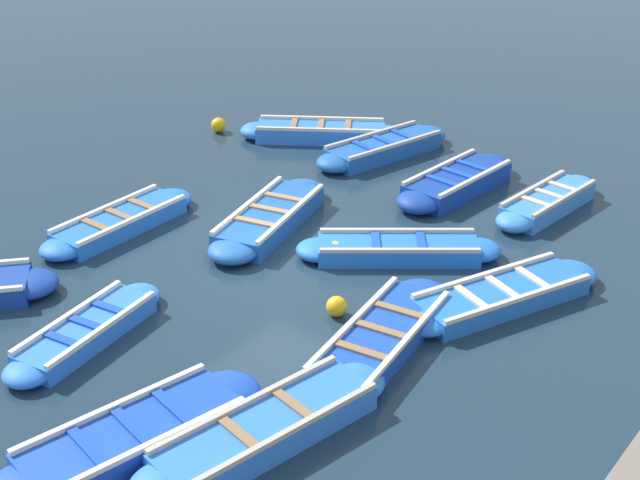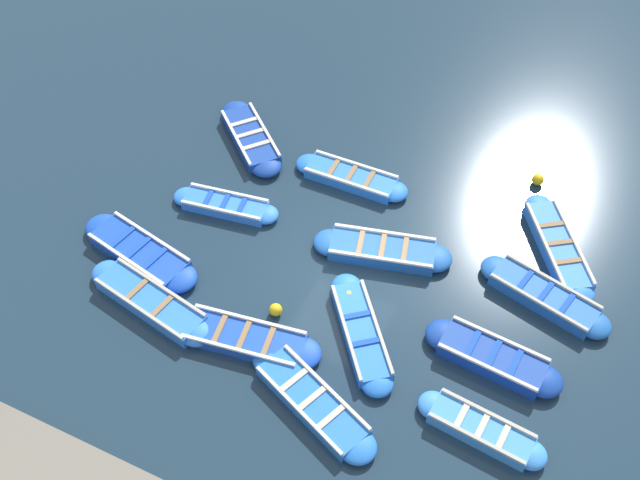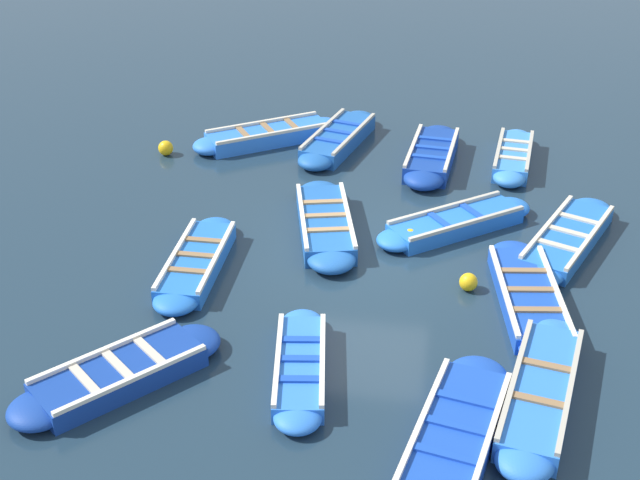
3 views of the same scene
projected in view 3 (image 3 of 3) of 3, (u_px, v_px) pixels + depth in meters
The scene contains 17 objects.
ground_plane at pixel (368, 254), 17.16m from camera, with size 120.00×120.00×0.00m, color #1C303F.
boat_tucked at pixel (268, 136), 21.73m from camera, with size 3.61×2.78×0.43m.
boat_mid_row at pixel (119, 374), 13.68m from camera, with size 3.05×3.26×0.40m.
boat_end_of_row at pixel (529, 297), 15.57m from camera, with size 1.45×3.97×0.37m.
boat_drifting at pixel (196, 263), 16.58m from camera, with size 0.88×3.46×0.38m.
boat_broadside at pixel (432, 156), 20.64m from camera, with size 1.19×3.49×0.46m.
boat_inner_gap at pixel (567, 239), 17.36m from camera, with size 2.29×3.87×0.37m.
boat_alongside at pixel (513, 157), 20.65m from camera, with size 1.02×3.11×0.42m.
boat_stern_in at pixel (325, 224), 17.84m from camera, with size 1.77×3.83×0.43m.
boat_near_quay at pixel (300, 367), 13.88m from camera, with size 1.16×3.17×0.36m.
boat_far_corner at pixel (455, 436), 12.48m from camera, with size 1.73×3.92×0.41m.
boat_bow_out at pixel (338, 139), 21.55m from camera, with size 1.68×3.68×0.43m.
boat_outer_right at pixel (541, 392), 13.29m from camera, with size 1.56×4.00×0.43m.
boat_outer_left at pixel (455, 223), 17.90m from camera, with size 3.33×2.84×0.38m.
buoy_orange_near at pixel (166, 148), 21.09m from camera, with size 0.36×0.36×0.36m, color #EAB214.
buoy_yellow_far at pixel (410, 237), 17.42m from camera, with size 0.32×0.32×0.32m, color #EAB214.
buoy_white_drifting at pixel (468, 282), 15.98m from camera, with size 0.33×0.33×0.33m, color #EAB214.
Camera 3 is at (-1.41, 14.72, 8.76)m, focal length 50.00 mm.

